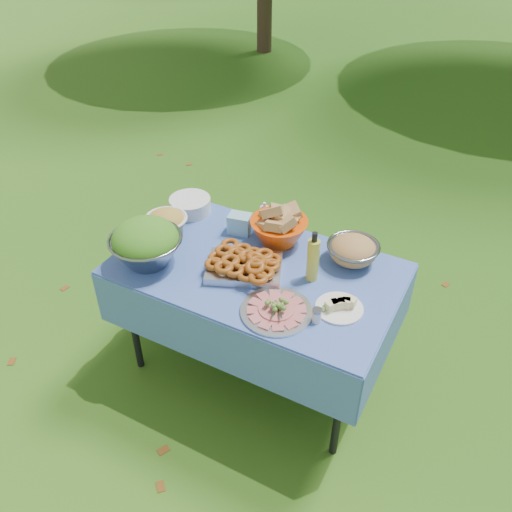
{
  "coord_description": "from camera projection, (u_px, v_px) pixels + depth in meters",
  "views": [
    {
      "loc": [
        1.03,
        -1.93,
        2.51
      ],
      "look_at": [
        -0.0,
        0.0,
        0.84
      ],
      "focal_mm": 38.0,
      "sensor_mm": 36.0,
      "label": 1
    }
  ],
  "objects": [
    {
      "name": "oil_bottle",
      "position": [
        313.0,
        256.0,
        2.65
      ],
      "size": [
        0.07,
        0.07,
        0.28
      ],
      "primitive_type": "cylinder",
      "rotation": [
        0.0,
        0.0,
        0.24
      ],
      "color": "gold",
      "rests_on": "picnic_table"
    },
    {
      "name": "cheese_plate",
      "position": [
        340.0,
        304.0,
        2.53
      ],
      "size": [
        0.26,
        0.26,
        0.06
      ],
      "primitive_type": "cylinder",
      "rotation": [
        0.0,
        0.0,
        0.17
      ],
      "color": "white",
      "rests_on": "picnic_table"
    },
    {
      "name": "salad_bowl",
      "position": [
        146.0,
        243.0,
        2.76
      ],
      "size": [
        0.41,
        0.41,
        0.25
      ],
      "primitive_type": null,
      "rotation": [
        0.0,
        0.0,
        0.09
      ],
      "color": "gray",
      "rests_on": "picnic_table"
    },
    {
      "name": "bread_bowl",
      "position": [
        279.0,
        226.0,
        2.92
      ],
      "size": [
        0.39,
        0.39,
        0.21
      ],
      "primitive_type": null,
      "rotation": [
        0.0,
        0.0,
        0.31
      ],
      "color": "#E84907",
      "rests_on": "picnic_table"
    },
    {
      "name": "pasta_bowl_white",
      "position": [
        166.0,
        221.0,
        3.02
      ],
      "size": [
        0.26,
        0.26,
        0.13
      ],
      "primitive_type": null,
      "rotation": [
        0.0,
        0.0,
        0.12
      ],
      "color": "white",
      "rests_on": "picnic_table"
    },
    {
      "name": "shaker",
      "position": [
        317.0,
        315.0,
        2.47
      ],
      "size": [
        0.05,
        0.05,
        0.07
      ],
      "primitive_type": "cylinder",
      "rotation": [
        0.0,
        0.0,
        -0.13
      ],
      "color": "silver",
      "rests_on": "picnic_table"
    },
    {
      "name": "picnic_table",
      "position": [
        256.0,
        321.0,
        3.03
      ],
      "size": [
        1.46,
        0.86,
        0.76
      ],
      "primitive_type": "cube",
      "color": "#7FADF4",
      "rests_on": "ground"
    },
    {
      "name": "plate_stack",
      "position": [
        190.0,
        205.0,
        3.2
      ],
      "size": [
        0.27,
        0.27,
        0.09
      ],
      "primitive_type": "cylinder",
      "rotation": [
        0.0,
        0.0,
        -0.13
      ],
      "color": "white",
      "rests_on": "picnic_table"
    },
    {
      "name": "wipes_box",
      "position": [
        240.0,
        224.0,
        3.02
      ],
      "size": [
        0.14,
        0.11,
        0.11
      ],
      "primitive_type": "cube",
      "rotation": [
        0.0,
        0.0,
        0.19
      ],
      "color": "#86C3D5",
      "rests_on": "picnic_table"
    },
    {
      "name": "fried_tray",
      "position": [
        244.0,
        265.0,
        2.75
      ],
      "size": [
        0.45,
        0.39,
        0.09
      ],
      "primitive_type": "cube",
      "rotation": [
        0.0,
        0.0,
        0.4
      ],
      "color": "#AFAFB3",
      "rests_on": "picnic_table"
    },
    {
      "name": "charcuterie_platter",
      "position": [
        277.0,
        306.0,
        2.51
      ],
      "size": [
        0.4,
        0.4,
        0.08
      ],
      "primitive_type": "cylinder",
      "rotation": [
        0.0,
        0.0,
        -0.18
      ],
      "color": "silver",
      "rests_on": "picnic_table"
    },
    {
      "name": "pasta_bowl_steel",
      "position": [
        353.0,
        250.0,
        2.8
      ],
      "size": [
        0.3,
        0.3,
        0.14
      ],
      "primitive_type": null,
      "rotation": [
        0.0,
        0.0,
        -0.14
      ],
      "color": "gray",
      "rests_on": "picnic_table"
    },
    {
      "name": "ground",
      "position": [
        256.0,
        366.0,
        3.26
      ],
      "size": [
        80.0,
        80.0,
        0.0
      ],
      "primitive_type": "plane",
      "color": "#0F3B0A",
      "rests_on": "ground"
    },
    {
      "name": "sanitizer_bottle",
      "position": [
        264.0,
        214.0,
        3.07
      ],
      "size": [
        0.06,
        0.06,
        0.14
      ],
      "primitive_type": "cylinder",
      "rotation": [
        0.0,
        0.0,
        0.32
      ],
      "color": "pink",
      "rests_on": "picnic_table"
    }
  ]
}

